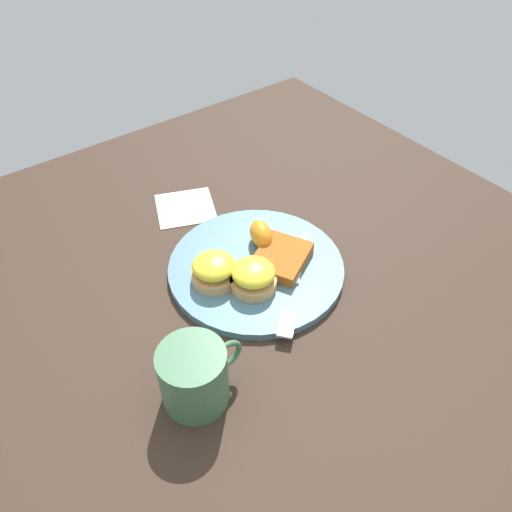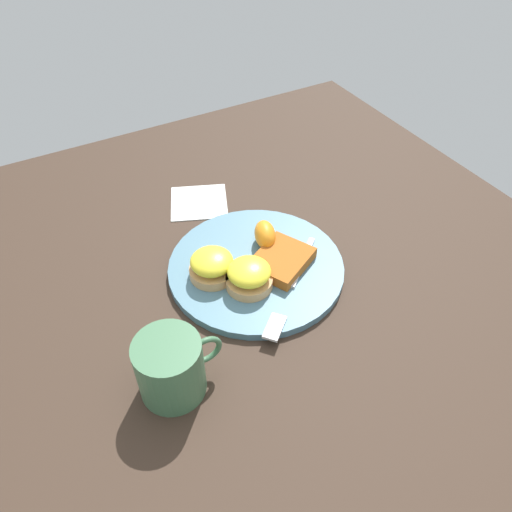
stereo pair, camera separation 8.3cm
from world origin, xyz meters
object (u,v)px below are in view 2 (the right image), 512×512
Objects in this scene: fork at (290,291)px; cup at (171,368)px; sandwich_benedict_left at (212,265)px; orange_wedge at (265,235)px; sandwich_benedict_right at (249,276)px; hashbrown_patty at (282,260)px.

fork is 1.56× the size of cup.
sandwich_benedict_left is 0.12m from orange_wedge.
fork is (0.05, -0.05, -0.02)m from sandwich_benedict_right.
sandwich_benedict_left is 1.00× the size of sandwich_benedict_right.
orange_wedge is at bearing 88.93° from hashbrown_patty.
sandwich_benedict_left is 0.13m from fork.
sandwich_benedict_left is at bearing 49.56° from cup.
cup reaches higher than fork.
sandwich_benedict_right is 0.40× the size of fork.
sandwich_benedict_left is 0.21m from cup.
orange_wedge is 0.31m from cup.
cup is (-0.18, -0.11, 0.01)m from sandwich_benedict_right.
sandwich_benedict_right is (0.04, -0.05, 0.00)m from sandwich_benedict_left.
hashbrown_patty is 0.82× the size of cup.
orange_wedge is at bearing 45.88° from sandwich_benedict_right.
sandwich_benedict_left is at bearing 129.83° from sandwich_benedict_right.
hashbrown_patty is at bearing 12.74° from sandwich_benedict_right.
hashbrown_patty is 0.28m from cup.
fork is at bearing 15.37° from cup.
cup reaches higher than sandwich_benedict_left.
fork is at bearing -42.40° from sandwich_benedict_right.
sandwich_benedict_right is 0.07m from hashbrown_patty.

